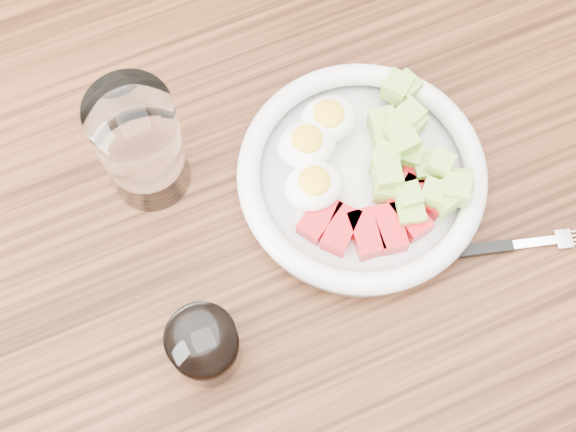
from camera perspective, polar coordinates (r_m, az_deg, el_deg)
The scene contains 6 objects.
ground at distance 1.52m, azimuth 0.50°, elevation -10.92°, with size 4.00×4.00×0.00m, color brown.
dining_table at distance 0.87m, azimuth 0.86°, elevation -3.37°, with size 1.50×0.90×0.77m.
bowl at distance 0.78m, azimuth 5.34°, elevation 3.05°, with size 0.24×0.24×0.06m.
fork at distance 0.79m, azimuth 14.47°, elevation -2.19°, with size 0.17×0.06×0.01m.
water_glass at distance 0.75m, azimuth -10.43°, elevation 4.97°, with size 0.08×0.08×0.14m, color white.
coffee_glass at distance 0.71m, azimuth -5.96°, elevation -9.19°, with size 0.06×0.06×0.07m.
Camera 1 is at (-0.11, -0.23, 1.50)m, focal length 50.00 mm.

